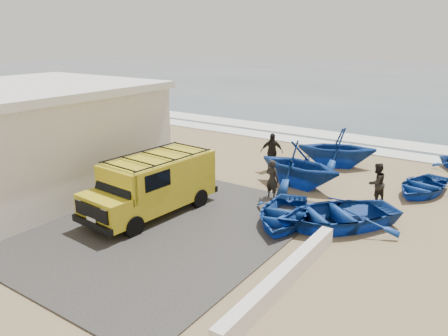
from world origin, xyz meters
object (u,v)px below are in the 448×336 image
Objects in this scene: building at (26,137)px; boat_far_left at (337,147)px; boat_mid_right at (423,186)px; boat_near_left at (283,214)px; boat_near_right at (336,214)px; van at (153,183)px; parapet at (283,278)px; fisherman_front at (272,179)px; fisherman_back at (272,152)px; fisherman_middle at (377,183)px; boat_mid_left at (299,164)px.

boat_far_left is at bearing 45.96° from building.
boat_near_left is at bearing -107.68° from boat_mid_right.
boat_near_right is 5.35m from boat_mid_right.
parapet is at bearing -11.84° from van.
van reaches higher than fisherman_front.
fisherman_back is (-2.35, -2.31, -0.07)m from boat_far_left.
boat_near_left is 1.91× the size of fisherman_back.
fisherman_front is at bearing -93.36° from fisherman_back.
boat_near_left is 4.30m from fisherman_middle.
boat_mid_left is at bearing 112.29° from parapet.
boat_mid_right is 1.79× the size of fisherman_back.
building is 12.68m from parapet.
fisherman_back is (-5.33, 1.45, 0.11)m from fisherman_middle.
building reaches higher than van.
boat_mid_right is (4.57, 2.04, -0.65)m from boat_mid_left.
fisherman_back reaches higher than boat_mid_right.
van reaches higher than boat_mid_left.
boat_far_left is (0.28, 3.73, -0.01)m from boat_mid_left.
fisherman_back is at bearing 86.10° from van.
fisherman_middle is 0.88× the size of fisherman_back.
fisherman_back is (-3.27, 5.21, 0.55)m from boat_near_left.
boat_near_right reaches higher than parapet.
boat_far_left reaches higher than boat_mid_right.
boat_mid_left is (-1.20, 3.79, 0.63)m from boat_near_left.
boat_mid_left is 5.04m from boat_mid_right.
boat_mid_left is at bearing 33.87° from building.
boat_far_left reaches higher than fisherman_front.
van reaches higher than boat_far_left.
boat_near_right is at bearing 15.34° from building.
boat_mid_right is 6.69m from fisherman_back.
fisherman_front is at bearing 112.51° from boat_near_left.
fisherman_middle is at bearing -82.67° from boat_mid_left.
parapet is 11.45m from boat_far_left.
parapet is (12.50, -1.00, -1.89)m from building.
boat_near_left is at bearing -0.71° from fisherman_middle.
boat_near_left is at bearing 27.20° from van.
fisherman_front is 3.72m from fisherman_back.
fisherman_front is at bearing 57.55° from van.
boat_mid_right is at bearing -58.02° from boat_mid_left.
building reaches higher than boat_near_left.
boat_mid_left reaches higher than fisherman_front.
parapet is at bearing -91.96° from fisherman_back.
van is 4.69m from fisherman_front.
boat_mid_left reaches higher than boat_far_left.
boat_far_left is at bearing 151.65° from boat_near_right.
van is 1.40× the size of boat_far_left.
fisherman_middle is at bearing 88.13° from parapet.
building is at bearing -35.58° from fisherman_middle.
van is 9.91m from boat_far_left.
boat_far_left is at bearing 103.88° from parapet.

